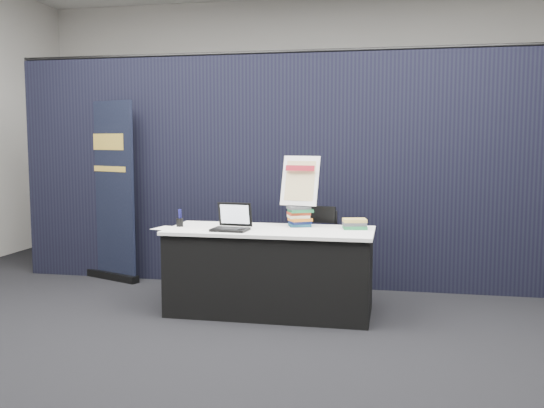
{
  "coord_description": "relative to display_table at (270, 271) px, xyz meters",
  "views": [
    {
      "loc": [
        1.06,
        -4.59,
        1.52
      ],
      "look_at": [
        0.02,
        0.55,
        0.97
      ],
      "focal_mm": 40.0,
      "sensor_mm": 36.0,
      "label": 1
    }
  ],
  "objects": [
    {
      "name": "brochure_mid",
      "position": [
        -0.71,
        -0.23,
        0.38
      ],
      "size": [
        0.3,
        0.22,
        0.0
      ],
      "primitive_type": "cube",
      "rotation": [
        0.0,
        0.0,
        -0.0
      ],
      "color": "white",
      "rests_on": "display_table"
    },
    {
      "name": "pullup_banner",
      "position": [
        -2.0,
        0.95,
        0.49
      ],
      "size": [
        0.8,
        0.41,
        1.94
      ],
      "rotation": [
        0.0,
        0.0,
        -0.4
      ],
      "color": "black",
      "rests_on": "floor"
    },
    {
      "name": "info_sign",
      "position": [
        0.23,
        0.23,
        0.78
      ],
      "size": [
        0.36,
        0.19,
        0.46
      ],
      "rotation": [
        0.0,
        0.0,
        -0.18
      ],
      "color": "black",
      "rests_on": "book_stack_tall"
    },
    {
      "name": "pen_cup",
      "position": [
        -0.82,
        -0.04,
        0.41
      ],
      "size": [
        0.07,
        0.07,
        0.08
      ],
      "primitive_type": "cylinder",
      "rotation": [
        0.0,
        0.0,
        -0.13
      ],
      "color": "black",
      "rests_on": "display_table"
    },
    {
      "name": "book_stack_short",
      "position": [
        0.72,
        0.15,
        0.42
      ],
      "size": [
        0.23,
        0.19,
        0.09
      ],
      "rotation": [
        0.0,
        0.0,
        0.15
      ],
      "color": "#1D6E3D",
      "rests_on": "display_table"
    },
    {
      "name": "laptop",
      "position": [
        -0.31,
        -0.14,
        0.43
      ],
      "size": [
        0.32,
        0.27,
        0.23
      ],
      "rotation": [
        0.0,
        0.0,
        -0.08
      ],
      "color": "black",
      "rests_on": "display_table"
    },
    {
      "name": "stacking_chair",
      "position": [
        0.33,
        0.35,
        0.13
      ],
      "size": [
        0.48,
        0.49,
        0.91
      ],
      "rotation": [
        0.0,
        0.0,
        -0.21
      ],
      "color": "black",
      "rests_on": "floor"
    },
    {
      "name": "floor",
      "position": [
        0.0,
        -0.55,
        -0.38
      ],
      "size": [
        8.0,
        8.0,
        0.0
      ],
      "primitive_type": "plane",
      "color": "black",
      "rests_on": "ground"
    },
    {
      "name": "book_stack_tall",
      "position": [
        0.23,
        0.2,
        0.47
      ],
      "size": [
        0.24,
        0.22,
        0.18
      ],
      "rotation": [
        0.0,
        0.0,
        0.43
      ],
      "color": "navy",
      "rests_on": "display_table"
    },
    {
      "name": "display_table",
      "position": [
        0.0,
        0.0,
        0.0
      ],
      "size": [
        1.8,
        0.75,
        0.75
      ],
      "color": "black",
      "rests_on": "floor"
    },
    {
      "name": "wall_back",
      "position": [
        0.0,
        3.45,
        1.37
      ],
      "size": [
        8.0,
        0.02,
        3.5
      ],
      "primitive_type": "cube",
      "color": "beige",
      "rests_on": "floor"
    },
    {
      "name": "drape_partition",
      "position": [
        0.0,
        1.05,
        0.82
      ],
      "size": [
        6.0,
        0.08,
        2.4
      ],
      "primitive_type": "cube",
      "color": "black",
      "rests_on": "floor"
    },
    {
      "name": "brochure_left",
      "position": [
        -0.84,
        -0.17,
        0.38
      ],
      "size": [
        0.37,
        0.3,
        0.0
      ],
      "primitive_type": "cube",
      "rotation": [
        0.0,
        0.0,
        -0.21
      ],
      "color": "white",
      "rests_on": "display_table"
    },
    {
      "name": "mouse",
      "position": [
        -0.21,
        -0.21,
        0.39
      ],
      "size": [
        0.09,
        0.12,
        0.04
      ],
      "primitive_type": "ellipsoid",
      "rotation": [
        0.0,
        0.0,
        -0.15
      ],
      "color": "black",
      "rests_on": "display_table"
    },
    {
      "name": "brochure_right",
      "position": [
        -0.48,
        -0.09,
        0.38
      ],
      "size": [
        0.32,
        0.25,
        0.0
      ],
      "primitive_type": "cube",
      "rotation": [
        0.0,
        0.0,
        0.13
      ],
      "color": "white",
      "rests_on": "display_table"
    }
  ]
}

